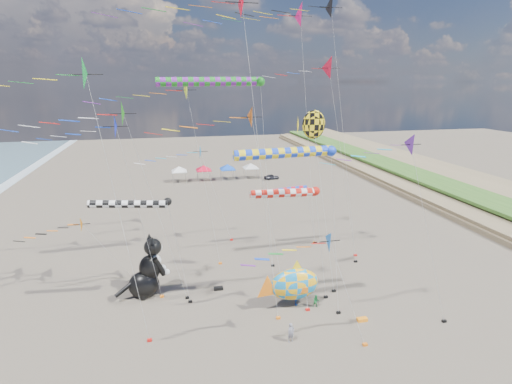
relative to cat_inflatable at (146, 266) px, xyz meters
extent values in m
plane|color=brown|center=(10.89, -14.71, -3.00)|extent=(260.00, 260.00, 0.00)
cone|color=#1877BC|center=(7.26, 11.80, 8.71)|extent=(1.86, 1.99, 2.06)
cylinder|color=#B2B2B2|center=(8.71, 11.80, 2.85)|extent=(2.92, 0.02, 11.72)
cube|color=black|center=(10.15, 11.80, -2.90)|extent=(0.36, 0.24, 0.20)
cone|color=black|center=(19.65, 2.18, 23.63)|extent=(2.34, 2.51, 2.59)
cylinder|color=#B2B2B2|center=(21.30, 2.18, 10.31)|extent=(3.33, 0.02, 26.64)
cube|color=black|center=(22.95, 2.18, -2.90)|extent=(0.36, 0.24, 0.20)
cone|color=red|center=(20.93, 3.77, 18.36)|extent=(2.45, 2.63, 2.71)
cylinder|color=#B2B2B2|center=(22.32, 3.77, 7.68)|extent=(2.81, 0.02, 21.37)
cube|color=black|center=(23.71, 3.77, -2.90)|extent=(0.36, 0.24, 0.20)
cone|color=#FE106D|center=(18.42, 8.54, 24.00)|extent=(2.79, 2.99, 3.08)
cylinder|color=#B2B2B2|center=(19.41, 8.54, 10.50)|extent=(2.02, 0.02, 27.00)
cube|color=black|center=(20.41, 8.54, -2.90)|extent=(0.36, 0.24, 0.20)
cone|color=blue|center=(14.14, -11.80, 5.86)|extent=(1.65, 1.76, 1.82)
cylinder|color=#B2B2B2|center=(15.48, -11.80, 1.43)|extent=(2.70, 0.02, 8.88)
cube|color=black|center=(16.82, -11.80, -2.90)|extent=(0.36, 0.24, 0.20)
cone|color=#E0FF21|center=(4.87, 5.18, 16.21)|extent=(2.08, 2.22, 2.29)
cylinder|color=#B2B2B2|center=(6.31, 5.18, 6.60)|extent=(2.90, 0.02, 19.22)
cube|color=black|center=(7.75, 5.18, -2.90)|extent=(0.36, 0.24, 0.20)
cone|color=#129335|center=(-1.96, -7.48, 17.48)|extent=(2.24, 2.40, 2.47)
cylinder|color=#B2B2B2|center=(-0.82, -7.48, 7.24)|extent=(2.31, 0.02, 20.48)
cube|color=black|center=(0.33, -7.48, -2.90)|extent=(0.36, 0.24, 0.20)
cone|color=red|center=(8.48, -6.77, 22.41)|extent=(2.49, 2.67, 2.75)
cylinder|color=#B2B2B2|center=(9.83, -6.77, 9.70)|extent=(2.73, 0.02, 25.41)
cube|color=black|center=(11.19, -6.77, -2.90)|extent=(0.36, 0.24, 0.20)
cone|color=#D95F15|center=(10.09, -2.72, 14.18)|extent=(1.87, 2.00, 2.06)
cylinder|color=#B2B2B2|center=(11.51, -2.72, 5.59)|extent=(2.86, 0.02, 17.19)
cube|color=black|center=(12.93, -2.72, -2.90)|extent=(0.36, 0.24, 0.20)
cone|color=#6725A3|center=(21.26, -10.41, 12.45)|extent=(1.72, 1.84, 1.90)
cylinder|color=#B2B2B2|center=(23.12, -10.41, 4.72)|extent=(3.74, 0.02, 15.46)
cube|color=black|center=(24.98, -10.41, -2.90)|extent=(0.36, 0.24, 0.20)
cone|color=#1725D6|center=(-0.66, -0.80, 13.46)|extent=(2.09, 2.24, 2.31)
cylinder|color=#B2B2B2|center=(0.32, -0.80, 5.23)|extent=(1.98, 0.02, 16.47)
cube|color=black|center=(1.29, -0.80, -2.90)|extent=(0.36, 0.24, 0.20)
cone|color=orange|center=(-4.60, 2.28, 4.00)|extent=(1.56, 1.67, 1.72)
cylinder|color=#B2B2B2|center=(-2.80, 2.28, 0.50)|extent=(3.62, 0.02, 7.01)
cube|color=black|center=(-1.00, 2.28, -2.90)|extent=(0.36, 0.24, 0.20)
cone|color=#1D8818|center=(0.49, -1.59, 14.42)|extent=(2.22, 2.37, 2.45)
cylinder|color=#B2B2B2|center=(2.07, -1.59, 5.71)|extent=(3.18, 0.02, 17.43)
cube|color=black|center=(3.65, -1.59, -2.90)|extent=(0.36, 0.24, 0.20)
cylinder|color=blue|center=(11.26, -7.16, 11.70)|extent=(7.79, 0.81, 0.81)
sphere|color=blue|center=(15.15, -7.16, 11.70)|extent=(0.85, 0.85, 0.85)
cylinder|color=#B2B2B2|center=(15.90, -7.16, 4.35)|extent=(1.52, 0.02, 14.71)
cube|color=black|center=(16.65, -7.16, -2.90)|extent=(0.36, 0.24, 0.20)
cylinder|color=red|center=(15.95, 8.41, 4.34)|extent=(6.04, 0.58, 0.58)
sphere|color=red|center=(18.97, 8.41, 4.34)|extent=(0.61, 0.61, 0.61)
cylinder|color=#B2B2B2|center=(19.72, 8.41, 0.67)|extent=(1.52, 0.02, 7.35)
cube|color=black|center=(20.47, 8.41, -2.90)|extent=(0.36, 0.24, 0.20)
cylinder|color=#18851D|center=(6.91, 3.27, 16.96)|extent=(10.00, 0.87, 0.87)
sphere|color=#18851D|center=(11.91, 3.27, 16.96)|extent=(0.91, 0.91, 0.91)
cylinder|color=#B2B2B2|center=(12.66, 3.27, 6.98)|extent=(1.52, 0.02, 19.97)
cube|color=black|center=(13.41, 3.27, -2.90)|extent=(0.36, 0.24, 0.20)
cylinder|color=black|center=(-0.87, -2.36, 6.99)|extent=(6.50, 0.67, 0.67)
sphere|color=black|center=(2.37, -2.36, 6.99)|extent=(0.71, 0.71, 0.71)
cylinder|color=#B2B2B2|center=(3.12, -2.36, 1.99)|extent=(1.52, 0.02, 9.99)
cube|color=black|center=(3.87, -2.36, -2.90)|extent=(0.36, 0.24, 0.20)
cylinder|color=red|center=(12.18, -4.40, 7.69)|extent=(5.83, 0.75, 0.75)
sphere|color=red|center=(15.09, -4.40, 7.69)|extent=(0.78, 0.78, 0.78)
cylinder|color=#B2B2B2|center=(15.84, -4.40, 2.34)|extent=(1.52, 0.02, 10.70)
cube|color=black|center=(16.59, -4.40, -2.90)|extent=(0.36, 0.24, 0.20)
ellipsoid|color=yellow|center=(15.80, -1.51, 13.17)|extent=(2.20, 0.40, 2.64)
cone|color=yellow|center=(14.30, -1.51, 13.17)|extent=(0.12, 1.80, 1.80)
cylinder|color=#B2B2B2|center=(16.80, -2.51, 5.08)|extent=(2.03, 2.03, 16.18)
cube|color=black|center=(17.80, -3.51, -2.90)|extent=(0.36, 0.24, 0.20)
ellipsoid|color=#1484C8|center=(13.14, -5.10, -0.75)|extent=(4.77, 2.42, 3.04)
cone|color=orange|center=(10.50, -5.10, -0.75)|extent=(2.23, 0.42, 2.23)
cone|color=yellow|center=(13.34, -5.10, 0.77)|extent=(1.62, 0.32, 1.62)
cylinder|color=#B2B2B2|center=(14.25, -5.60, -2.13)|extent=(0.26, 1.04, 1.76)
cube|color=red|center=(14.14, -6.10, -2.90)|extent=(0.36, 0.24, 0.20)
imported|color=gray|center=(11.29, -10.03, -2.19)|extent=(0.69, 0.55, 1.64)
imported|color=#197535|center=(15.07, -5.75, -2.38)|extent=(0.64, 0.51, 1.25)
imported|color=#254FAA|center=(13.38, -4.99, -2.43)|extent=(0.65, 0.70, 1.15)
cube|color=black|center=(6.77, -0.58, -2.85)|extent=(0.90, 0.44, 0.30)
cube|color=orange|center=(18.16, -8.69, -2.85)|extent=(0.90, 0.44, 0.30)
cube|color=blue|center=(15.52, 0.36, -2.85)|extent=(0.90, 0.44, 0.30)
cube|color=white|center=(4.89, 45.29, -0.75)|extent=(3.00, 3.00, 0.15)
pyramid|color=white|center=(4.89, 45.29, 0.30)|extent=(4.20, 4.20, 1.00)
cylinder|color=#999999|center=(3.59, 43.99, -1.90)|extent=(0.08, 0.08, 2.20)
cylinder|color=#999999|center=(6.19, 43.99, -1.90)|extent=(0.08, 0.08, 2.20)
cylinder|color=#999999|center=(3.59, 46.59, -1.90)|extent=(0.08, 0.08, 2.20)
cylinder|color=#999999|center=(6.19, 46.59, -1.90)|extent=(0.08, 0.08, 2.20)
cube|color=red|center=(9.89, 45.29, -0.75)|extent=(3.00, 3.00, 0.15)
pyramid|color=red|center=(9.89, 45.29, 0.30)|extent=(4.20, 4.20, 1.00)
cylinder|color=#999999|center=(8.59, 43.99, -1.90)|extent=(0.08, 0.08, 2.20)
cylinder|color=#999999|center=(11.19, 43.99, -1.90)|extent=(0.08, 0.08, 2.20)
cylinder|color=#999999|center=(8.59, 46.59, -1.90)|extent=(0.08, 0.08, 2.20)
cylinder|color=#999999|center=(11.19, 46.59, -1.90)|extent=(0.08, 0.08, 2.20)
cube|color=blue|center=(14.89, 45.29, -0.75)|extent=(3.00, 3.00, 0.15)
pyramid|color=blue|center=(14.89, 45.29, 0.30)|extent=(4.20, 4.20, 1.00)
cylinder|color=#999999|center=(13.59, 43.99, -1.90)|extent=(0.08, 0.08, 2.20)
cylinder|color=#999999|center=(16.19, 43.99, -1.90)|extent=(0.08, 0.08, 2.20)
cylinder|color=#999999|center=(13.59, 46.59, -1.90)|extent=(0.08, 0.08, 2.20)
cylinder|color=#999999|center=(16.19, 46.59, -1.90)|extent=(0.08, 0.08, 2.20)
cube|color=silver|center=(19.89, 45.29, -0.75)|extent=(3.00, 3.00, 0.15)
pyramid|color=silver|center=(19.89, 45.29, 0.30)|extent=(4.20, 4.20, 1.00)
cylinder|color=#999999|center=(18.59, 43.99, -1.90)|extent=(0.08, 0.08, 2.20)
cylinder|color=#999999|center=(21.19, 43.99, -1.90)|extent=(0.08, 0.08, 2.20)
cylinder|color=#999999|center=(18.59, 46.59, -1.90)|extent=(0.08, 0.08, 2.20)
cylinder|color=#999999|center=(21.19, 46.59, -1.90)|extent=(0.08, 0.08, 2.20)
imported|color=#26262D|center=(23.98, 43.29, -2.46)|extent=(3.39, 1.82, 1.10)
camera|label=1|loc=(2.50, -36.14, 16.94)|focal=28.00mm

